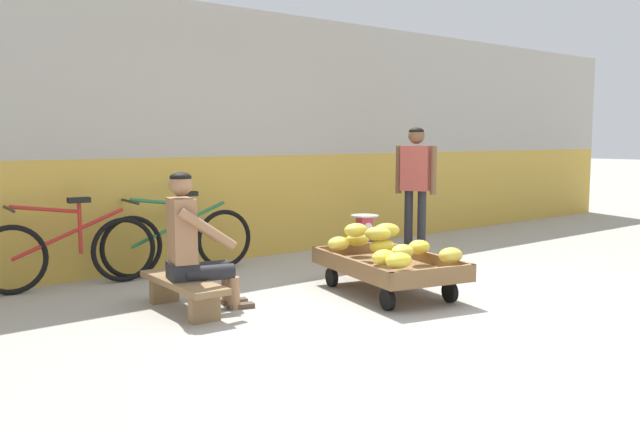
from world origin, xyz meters
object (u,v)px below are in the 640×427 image
bicycle_far_left (179,240)px  shopping_bag (393,264)px  vendor_seated (193,242)px  bicycle_near_left (69,251)px  weighing_scale (365,228)px  customer_adult (416,178)px  banana_cart (388,268)px  plastic_crate (364,256)px  low_bench (183,288)px

bicycle_far_left → shopping_bag: bicycle_far_left is taller
vendor_seated → bicycle_far_left: 1.63m
vendor_seated → bicycle_near_left: size_ratio=0.69×
weighing_scale → customer_adult: (0.94, 0.13, 0.50)m
banana_cart → vendor_seated: vendor_seated is taller
weighing_scale → shopping_bag: size_ratio=1.25×
customer_adult → banana_cart: bearing=-145.0°
bicycle_near_left → plastic_crate: bearing=-22.2°
low_bench → banana_cart: bearing=-19.8°
bicycle_near_left → customer_adult: 3.87m
bicycle_far_left → customer_adult: bearing=-20.7°
low_bench → bicycle_far_left: bearing=62.6°
vendor_seated → shopping_bag: bearing=-0.9°
plastic_crate → bicycle_near_left: 2.98m
low_bench → weighing_scale: size_ratio=3.73×
low_bench → bicycle_far_left: size_ratio=0.68×
low_bench → plastic_crate: (2.37, 0.35, -0.05)m
banana_cart → weighing_scale: size_ratio=5.33×
vendor_seated → shopping_bag: (2.31, -0.04, -0.45)m
customer_adult → shopping_bag: size_ratio=6.38×
plastic_crate → shopping_bag: 0.41m
banana_cart → vendor_seated: bearing=160.0°
banana_cart → bicycle_far_left: bearing=115.5°
vendor_seated → customer_adult: size_ratio=0.75×
bicycle_near_left → bicycle_far_left: same height
banana_cart → low_bench: bearing=160.2°
bicycle_near_left → vendor_seated: bearing=-72.5°
plastic_crate → vendor_seated: bearing=-170.8°
plastic_crate → customer_adult: size_ratio=0.24×
plastic_crate → weighing_scale: 0.30m
vendor_seated → shopping_bag: 2.35m
banana_cart → bicycle_far_left: 2.29m
vendor_seated → plastic_crate: 2.35m
bicycle_far_left → banana_cart: bearing=-64.5°
low_bench → bicycle_near_left: bearing=104.7°
banana_cart → weighing_scale: bearing=57.0°
low_bench → vendor_seated: (0.08, -0.02, 0.37)m
banana_cart → low_bench: banana_cart is taller
bicycle_near_left → low_bench: bearing=-75.3°
vendor_seated → plastic_crate: vendor_seated is taller
bicycle_far_left → bicycle_near_left: bearing=178.7°
plastic_crate → banana_cart: bearing=-123.0°
plastic_crate → weighing_scale: weighing_scale is taller
plastic_crate → bicycle_near_left: bicycle_near_left is taller
plastic_crate → shopping_bag: (0.03, -0.41, -0.03)m
low_bench → bicycle_near_left: (-0.39, 1.47, 0.15)m
vendor_seated → weighing_scale: vendor_seated is taller
plastic_crate → shopping_bag: size_ratio=1.50×
weighing_scale → bicycle_far_left: size_ratio=0.18×
customer_adult → plastic_crate: bearing=-172.1°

